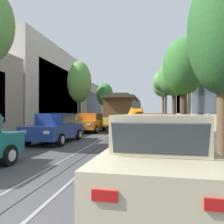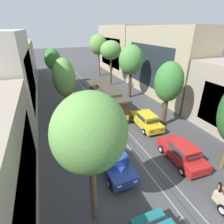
% 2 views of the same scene
% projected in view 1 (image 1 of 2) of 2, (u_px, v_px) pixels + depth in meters
% --- Properties ---
extents(ground_plane, '(160.00, 160.00, 0.00)m').
position_uv_depth(ground_plane, '(126.00, 129.00, 21.99)').
color(ground_plane, '#424244').
extents(trolley_track_rails, '(1.14, 56.61, 0.01)m').
position_uv_depth(trolley_track_rails, '(128.00, 127.00, 24.81)').
color(trolley_track_rails, gray).
rests_on(trolley_track_rails, ground).
extents(building_facade_left, '(5.93, 48.31, 9.34)m').
position_uv_depth(building_facade_left, '(42.00, 94.00, 26.80)').
color(building_facade_left, gray).
rests_on(building_facade_left, ground).
extents(building_facade_right, '(5.97, 48.31, 10.03)m').
position_uv_depth(building_facade_right, '(224.00, 87.00, 23.96)').
color(building_facade_right, gray).
rests_on(building_facade_right, ground).
extents(parked_car_blue_second_left, '(2.00, 4.36, 1.58)m').
position_uv_depth(parked_car_blue_second_left, '(56.00, 128.00, 11.85)').
color(parked_car_blue_second_left, '#233D93').
rests_on(parked_car_blue_second_left, ground).
extents(parked_car_orange_mid_left, '(2.09, 4.40, 1.58)m').
position_uv_depth(parked_car_orange_mid_left, '(90.00, 122.00, 18.36)').
color(parked_car_orange_mid_left, orange).
rests_on(parked_car_orange_mid_left, ground).
extents(parked_car_silver_fourth_left, '(2.05, 4.38, 1.58)m').
position_uv_depth(parked_car_silver_fourth_left, '(103.00, 120.00, 24.52)').
color(parked_car_silver_fourth_left, '#B7B7BC').
rests_on(parked_car_silver_fourth_left, ground).
extents(parked_car_beige_near_right, '(2.12, 4.41, 1.58)m').
position_uv_depth(parked_car_beige_near_right, '(159.00, 155.00, 4.23)').
color(parked_car_beige_near_right, '#C1B28E').
rests_on(parked_car_beige_near_right, ground).
extents(parked_car_red_second_right, '(2.13, 4.42, 1.58)m').
position_uv_depth(parked_car_red_second_right, '(153.00, 130.00, 9.99)').
color(parked_car_red_second_right, red).
rests_on(parked_car_red_second_right, ground).
extents(parked_car_yellow_mid_right, '(2.10, 4.40, 1.58)m').
position_uv_depth(parked_car_yellow_mid_right, '(154.00, 124.00, 15.51)').
color(parked_car_yellow_mid_right, gold).
rests_on(parked_car_yellow_mid_right, ground).
extents(street_tree_kerb_left_second, '(2.42, 2.55, 6.82)m').
position_uv_depth(street_tree_kerb_left_second, '(79.00, 82.00, 21.85)').
color(street_tree_kerb_left_second, '#4C3826').
rests_on(street_tree_kerb_left_second, ground).
extents(street_tree_kerb_left_mid, '(2.70, 2.58, 6.46)m').
position_uv_depth(street_tree_kerb_left_mid, '(105.00, 95.00, 35.46)').
color(street_tree_kerb_left_mid, '#4C3826').
rests_on(street_tree_kerb_left_mid, ground).
extents(street_tree_kerb_right_near, '(2.46, 2.59, 6.98)m').
position_uv_depth(street_tree_kerb_right_near, '(222.00, 32.00, 7.95)').
color(street_tree_kerb_right_near, brown).
rests_on(street_tree_kerb_right_near, ground).
extents(street_tree_kerb_right_second, '(2.82, 2.72, 6.76)m').
position_uv_depth(street_tree_kerb_right_second, '(183.00, 68.00, 14.88)').
color(street_tree_kerb_right_second, '#4C3826').
rests_on(street_tree_kerb_right_second, ground).
extents(street_tree_kerb_right_mid, '(3.46, 3.14, 7.53)m').
position_uv_depth(street_tree_kerb_right_mid, '(174.00, 78.00, 23.63)').
color(street_tree_kerb_right_mid, '#4C3826').
rests_on(street_tree_kerb_right_mid, ground).
extents(street_tree_kerb_right_fourth, '(3.66, 3.08, 7.66)m').
position_uv_depth(street_tree_kerb_right_fourth, '(166.00, 82.00, 30.59)').
color(street_tree_kerb_right_fourth, '#4C3826').
rests_on(street_tree_kerb_right_fourth, ground).
extents(street_tree_kerb_right_far, '(3.66, 3.27, 8.38)m').
position_uv_depth(street_tree_kerb_right_far, '(163.00, 86.00, 37.92)').
color(street_tree_kerb_right_far, brown).
rests_on(street_tree_kerb_right_far, ground).
extents(cable_car_trolley, '(2.68, 9.15, 3.28)m').
position_uv_depth(cable_car_trolley, '(124.00, 112.00, 20.68)').
color(cable_car_trolley, brown).
rests_on(cable_car_trolley, ground).
extents(motorcycle_with_rider, '(0.60, 1.78, 1.92)m').
position_uv_depth(motorcycle_with_rider, '(135.00, 136.00, 5.70)').
color(motorcycle_with_rider, black).
rests_on(motorcycle_with_rider, ground).
extents(pedestrian_on_left_pavement, '(0.55, 0.42, 1.63)m').
position_uv_depth(pedestrian_on_left_pavement, '(186.00, 118.00, 27.71)').
color(pedestrian_on_left_pavement, '#4C4233').
rests_on(pedestrian_on_left_pavement, ground).
extents(pedestrian_crossing_far, '(0.55, 0.29, 1.56)m').
position_uv_depth(pedestrian_crossing_far, '(208.00, 122.00, 18.18)').
color(pedestrian_crossing_far, '#4C4233').
rests_on(pedestrian_crossing_far, ground).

